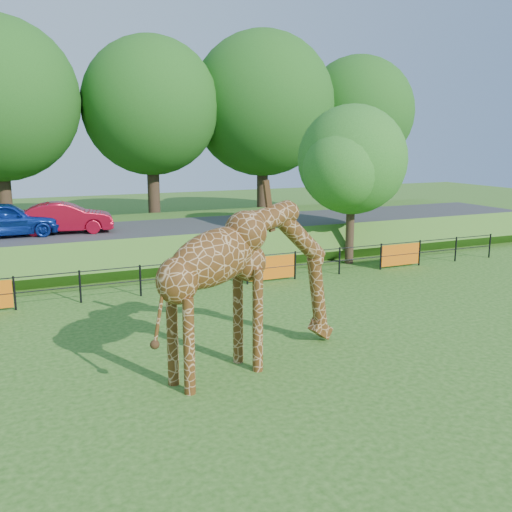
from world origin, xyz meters
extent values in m
plane|color=#255314|center=(0.00, 0.00, 0.00)|extent=(90.00, 90.00, 0.00)
cube|color=#255314|center=(0.00, 15.50, 0.65)|extent=(40.00, 9.00, 1.30)
cube|color=#323234|center=(0.00, 14.00, 1.36)|extent=(40.00, 5.00, 0.12)
imported|color=#153AAC|center=(-6.09, 14.05, 2.14)|extent=(4.24, 1.75, 1.44)
imported|color=#A70B22|center=(-3.79, 14.03, 2.07)|extent=(4.08, 1.84, 1.30)
imported|color=black|center=(0.37, 8.58, 0.79)|extent=(0.67, 0.54, 1.58)
cylinder|color=#302315|center=(7.50, 9.60, 1.60)|extent=(0.36, 0.36, 3.20)
sphere|color=#25621B|center=(7.50, 9.60, 4.46)|extent=(4.60, 4.60, 4.60)
sphere|color=#25621B|center=(8.65, 10.29, 4.00)|extent=(3.45, 3.45, 3.45)
sphere|color=#25621B|center=(6.58, 8.91, 4.12)|extent=(3.22, 3.22, 3.22)
cylinder|color=#302315|center=(-6.00, 22.00, 2.50)|extent=(0.70, 0.70, 5.00)
cylinder|color=#302315|center=(2.00, 22.00, 2.50)|extent=(0.70, 0.70, 5.00)
sphere|color=#1C5015|center=(2.00, 22.00, 7.14)|extent=(7.80, 7.80, 7.80)
cylinder|color=#302315|center=(9.00, 22.00, 2.50)|extent=(0.70, 0.70, 5.00)
sphere|color=#1C5015|center=(9.00, 22.00, 7.42)|extent=(8.80, 8.80, 8.80)
cylinder|color=#302315|center=(16.00, 22.00, 2.50)|extent=(0.70, 0.70, 5.00)
sphere|color=#1C5015|center=(16.00, 22.00, 7.04)|extent=(7.40, 7.40, 7.40)
camera|label=1|loc=(-6.06, -10.98, 5.34)|focal=40.00mm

